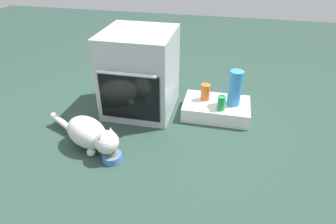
% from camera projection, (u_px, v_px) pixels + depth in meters
% --- Properties ---
extents(ground, '(8.00, 8.00, 0.00)m').
position_uv_depth(ground, '(118.00, 140.00, 2.21)').
color(ground, '#284238').
extents(oven, '(0.57, 0.62, 0.70)m').
position_uv_depth(oven, '(140.00, 72.00, 2.43)').
color(oven, '#B7BABF').
rests_on(oven, ground).
extents(pantry_cabinet, '(0.56, 0.37, 0.12)m').
position_uv_depth(pantry_cabinet, '(216.00, 109.00, 2.49)').
color(pantry_cabinet, white).
rests_on(pantry_cabinet, ground).
extents(food_bowl, '(0.14, 0.14, 0.08)m').
position_uv_depth(food_bowl, '(112.00, 157.00, 2.00)').
color(food_bowl, '#4C7AB7').
rests_on(food_bowl, ground).
extents(cat, '(0.69, 0.40, 0.24)m').
position_uv_depth(cat, '(90.00, 134.00, 2.06)').
color(cat, silver).
rests_on(cat, ground).
extents(sauce_jar, '(0.08, 0.08, 0.14)m').
position_uv_depth(sauce_jar, '(205.00, 92.00, 2.46)').
color(sauce_jar, '#D16023').
rests_on(sauce_jar, pantry_cabinet).
extents(water_bottle, '(0.11, 0.11, 0.30)m').
position_uv_depth(water_bottle, '(235.00, 88.00, 2.35)').
color(water_bottle, '#388CD1').
rests_on(water_bottle, pantry_cabinet).
extents(soda_can, '(0.07, 0.07, 0.12)m').
position_uv_depth(soda_can, '(221.00, 103.00, 2.32)').
color(soda_can, green).
rests_on(soda_can, pantry_cabinet).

